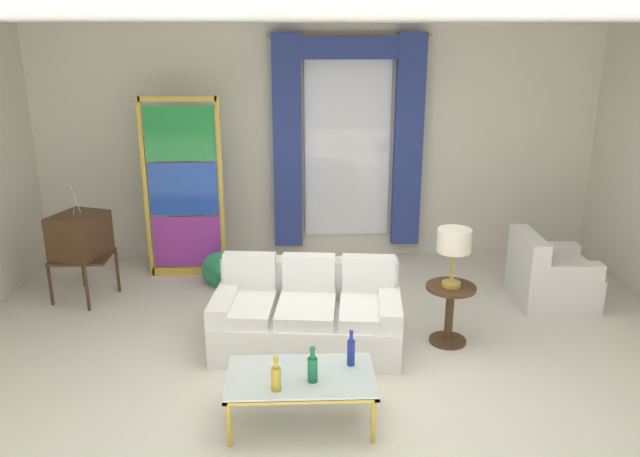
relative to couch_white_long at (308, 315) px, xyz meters
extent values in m
plane|color=silver|center=(0.20, -0.48, -0.30)|extent=(16.00, 16.00, 0.00)
cube|color=silver|center=(0.20, 2.58, 1.20)|extent=(8.00, 0.12, 3.00)
cube|color=white|center=(0.20, 0.32, 2.72)|extent=(8.00, 7.60, 0.04)
cube|color=white|center=(0.57, 2.50, 1.25)|extent=(1.10, 0.02, 2.50)
cylinder|color=gold|center=(0.57, 2.42, 2.56)|extent=(2.00, 0.04, 0.04)
cube|color=navy|center=(-0.20, 2.40, 1.25)|extent=(0.36, 0.12, 2.70)
cube|color=navy|center=(1.34, 2.40, 1.25)|extent=(0.36, 0.12, 2.70)
cube|color=navy|center=(0.57, 2.40, 2.42)|extent=(1.80, 0.10, 0.28)
cube|color=white|center=(-0.01, -0.09, -0.11)|extent=(1.82, 1.07, 0.38)
cube|color=white|center=(0.03, 0.28, 0.09)|extent=(1.75, 0.37, 0.78)
cube|color=white|center=(0.77, -0.17, -0.02)|extent=(0.28, 0.87, 0.56)
cube|color=white|center=(-0.79, -0.01, -0.02)|extent=(0.28, 0.87, 0.56)
cube|color=white|center=(0.56, -0.20, 0.14)|extent=(0.60, 0.79, 0.12)
cube|color=white|center=(0.60, 0.12, 0.36)|extent=(0.52, 0.19, 0.40)
cube|color=white|center=(-0.01, -0.14, 0.14)|extent=(0.60, 0.79, 0.12)
cube|color=white|center=(0.02, 0.18, 0.36)|extent=(0.52, 0.19, 0.40)
cube|color=white|center=(-0.59, -0.08, 0.14)|extent=(0.60, 0.79, 0.12)
cube|color=white|center=(-0.56, 0.24, 0.36)|extent=(0.52, 0.19, 0.40)
cube|color=silver|center=(-0.08, -1.27, 0.10)|extent=(1.14, 0.66, 0.02)
cube|color=gold|center=(-0.08, -0.96, 0.08)|extent=(1.14, 0.04, 0.03)
cube|color=gold|center=(-0.08, -1.58, 0.08)|extent=(1.14, 0.04, 0.03)
cube|color=gold|center=(-0.63, -1.27, 0.08)|extent=(0.04, 0.66, 0.03)
cube|color=gold|center=(0.47, -1.27, 0.08)|extent=(0.04, 0.66, 0.03)
cylinder|color=gold|center=(-0.61, -0.98, -0.11)|extent=(0.04, 0.04, 0.38)
cylinder|color=gold|center=(0.45, -0.98, -0.11)|extent=(0.04, 0.04, 0.38)
cylinder|color=gold|center=(-0.61, -1.56, -0.11)|extent=(0.04, 0.04, 0.38)
cylinder|color=gold|center=(0.45, -1.56, -0.11)|extent=(0.04, 0.04, 0.38)
cylinder|color=#196B3D|center=(0.01, -1.36, 0.20)|extent=(0.08, 0.08, 0.19)
cylinder|color=#196B3D|center=(0.01, -1.36, 0.33)|extent=(0.03, 0.03, 0.06)
sphere|color=#196B3D|center=(0.01, -1.36, 0.38)|extent=(0.05, 0.05, 0.05)
cylinder|color=navy|center=(0.32, -1.13, 0.21)|extent=(0.06, 0.06, 0.21)
cylinder|color=navy|center=(0.32, -1.13, 0.35)|extent=(0.03, 0.03, 0.06)
sphere|color=navy|center=(0.32, -1.13, 0.39)|extent=(0.04, 0.04, 0.04)
cylinder|color=gold|center=(-0.26, -1.47, 0.20)|extent=(0.07, 0.07, 0.18)
cylinder|color=gold|center=(-0.26, -1.47, 0.32)|extent=(0.03, 0.03, 0.06)
sphere|color=gold|center=(-0.26, -1.47, 0.36)|extent=(0.04, 0.04, 0.04)
cube|color=#472D19|center=(-2.50, 1.20, 0.20)|extent=(0.62, 0.54, 0.03)
cylinder|color=#472D19|center=(-2.82, 1.02, -0.05)|extent=(0.04, 0.04, 0.50)
cylinder|color=#472D19|center=(-2.63, 1.54, -0.05)|extent=(0.04, 0.04, 0.50)
cylinder|color=#472D19|center=(-2.37, 0.85, -0.05)|extent=(0.04, 0.04, 0.50)
cylinder|color=#472D19|center=(-2.18, 1.38, -0.05)|extent=(0.04, 0.04, 0.50)
cube|color=#472D19|center=(-2.50, 1.20, 0.45)|extent=(0.64, 0.69, 0.48)
cube|color=black|center=(-2.72, 1.28, 0.47)|extent=(0.14, 0.37, 0.30)
cylinder|color=gold|center=(-2.75, 1.20, 0.28)|extent=(0.02, 0.04, 0.04)
cylinder|color=gold|center=(-2.70, 1.35, 0.28)|extent=(0.02, 0.04, 0.04)
cylinder|color=silver|center=(-2.50, 1.20, 0.87)|extent=(0.05, 0.13, 0.34)
cylinder|color=silver|center=(-2.50, 1.20, 0.87)|extent=(0.05, 0.13, 0.34)
cube|color=white|center=(2.77, 0.87, -0.10)|extent=(0.81, 0.81, 0.40)
cube|color=white|center=(2.77, 0.87, 0.15)|extent=(0.70, 0.70, 0.10)
cube|color=white|center=(2.45, 0.88, 0.10)|extent=(0.21, 0.80, 0.80)
cube|color=white|center=(2.77, 1.19, -0.01)|extent=(0.74, 0.19, 0.58)
cube|color=white|center=(2.76, 0.55, -0.01)|extent=(0.74, 0.19, 0.58)
cube|color=gold|center=(-1.90, 1.87, 0.80)|extent=(0.05, 0.05, 2.20)
cube|color=gold|center=(-1.00, 1.87, 0.80)|extent=(0.05, 0.05, 2.20)
cube|color=gold|center=(-1.45, 1.87, 1.87)|extent=(0.90, 0.05, 0.06)
cube|color=gold|center=(-1.45, 1.87, -0.25)|extent=(0.90, 0.05, 0.10)
cube|color=purple|center=(-1.45, 1.87, 0.13)|extent=(0.82, 0.02, 0.64)
cube|color=#1E47B7|center=(-1.45, 1.87, 0.80)|extent=(0.82, 0.02, 0.64)
cube|color=#238E3D|center=(-1.45, 1.87, 1.46)|extent=(0.82, 0.02, 0.64)
cylinder|color=beige|center=(-1.01, 1.52, -0.27)|extent=(0.16, 0.16, 0.06)
ellipsoid|color=#235287|center=(-1.01, 1.52, -0.16)|extent=(0.18, 0.32, 0.20)
sphere|color=#235287|center=(-1.01, 1.66, -0.05)|extent=(0.09, 0.09, 0.09)
cone|color=gold|center=(-1.01, 1.72, -0.05)|extent=(0.02, 0.04, 0.02)
cone|color=#2A8A56|center=(-1.01, 1.34, -0.06)|extent=(0.44, 0.40, 0.50)
cylinder|color=#472D19|center=(1.38, -0.02, 0.28)|extent=(0.48, 0.48, 0.03)
cylinder|color=#472D19|center=(1.38, -0.02, -0.01)|extent=(0.08, 0.08, 0.55)
cylinder|color=#472D19|center=(1.38, -0.02, -0.29)|extent=(0.36, 0.36, 0.03)
cylinder|color=#B29338|center=(1.38, -0.02, 0.31)|extent=(0.18, 0.18, 0.04)
cylinder|color=#B29338|center=(1.38, -0.02, 0.51)|extent=(0.03, 0.03, 0.36)
cylinder|color=beige|center=(1.38, -0.02, 0.75)|extent=(0.32, 0.32, 0.22)
camera|label=1|loc=(-0.10, -5.54, 2.66)|focal=35.43mm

